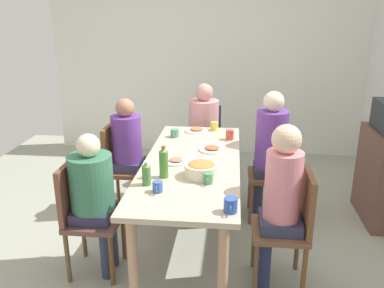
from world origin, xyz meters
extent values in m
plane|color=#989D8B|center=(0.00, 0.00, 0.00)|extent=(5.82, 5.82, 0.00)
cube|color=white|center=(-2.48, 0.00, 1.30)|extent=(0.12, 4.42, 2.60)
cube|color=#C0AE93|center=(0.00, 0.00, 0.75)|extent=(2.05, 0.80, 0.04)
cylinder|color=tan|center=(-0.92, -0.30, 0.36)|extent=(0.07, 0.07, 0.73)
cylinder|color=tan|center=(0.92, -0.30, 0.36)|extent=(0.07, 0.07, 0.73)
cylinder|color=tan|center=(-0.92, 0.30, 0.36)|extent=(0.07, 0.07, 0.73)
cylinder|color=tan|center=(0.92, 0.30, 0.36)|extent=(0.07, 0.07, 0.73)
cube|color=brown|center=(-0.51, -0.70, 0.44)|extent=(0.40, 0.40, 0.04)
cylinder|color=brown|center=(-0.68, -0.87, 0.21)|extent=(0.04, 0.04, 0.43)
cylinder|color=brown|center=(-0.34, -0.87, 0.21)|extent=(0.04, 0.04, 0.43)
cylinder|color=brown|center=(-0.68, -0.53, 0.21)|extent=(0.04, 0.04, 0.43)
cylinder|color=brown|center=(-0.34, -0.53, 0.21)|extent=(0.04, 0.04, 0.43)
cube|color=brown|center=(-0.51, -0.88, 0.68)|extent=(0.38, 0.04, 0.45)
cylinder|color=#2B3B52|center=(-0.59, -0.60, 0.23)|extent=(0.09, 0.09, 0.45)
cylinder|color=#2E3B4F|center=(-0.43, -0.60, 0.23)|extent=(0.09, 0.09, 0.45)
cube|color=#343555|center=(-0.51, -0.70, 0.50)|extent=(0.30, 0.30, 0.10)
cylinder|color=#643490|center=(-0.51, -0.70, 0.78)|extent=(0.29, 0.29, 0.45)
sphere|color=#A77457|center=(-0.51, -0.70, 1.09)|extent=(0.18, 0.18, 0.18)
cube|color=brown|center=(-0.51, 0.70, 0.44)|extent=(0.40, 0.40, 0.04)
cylinder|color=brown|center=(-0.34, 0.87, 0.21)|extent=(0.04, 0.04, 0.43)
cylinder|color=brown|center=(-0.68, 0.87, 0.21)|extent=(0.04, 0.04, 0.43)
cylinder|color=brown|center=(-0.34, 0.53, 0.21)|extent=(0.04, 0.04, 0.43)
cylinder|color=brown|center=(-0.68, 0.53, 0.21)|extent=(0.04, 0.04, 0.43)
cube|color=brown|center=(-0.51, 0.88, 0.68)|extent=(0.38, 0.04, 0.45)
cylinder|color=#2B2E46|center=(-0.43, 0.60, 0.23)|extent=(0.09, 0.09, 0.45)
cylinder|color=#2C3247|center=(-0.59, 0.60, 0.23)|extent=(0.09, 0.09, 0.45)
cube|color=#2F2D44|center=(-0.51, 0.70, 0.50)|extent=(0.30, 0.30, 0.10)
cylinder|color=#6A3B9B|center=(-0.51, 0.70, 0.82)|extent=(0.30, 0.30, 0.54)
sphere|color=beige|center=(-0.51, 0.70, 1.18)|extent=(0.19, 0.19, 0.19)
cube|color=brown|center=(0.51, -0.70, 0.44)|extent=(0.40, 0.40, 0.04)
cylinder|color=brown|center=(0.34, -0.87, 0.21)|extent=(0.04, 0.04, 0.43)
cylinder|color=brown|center=(0.68, -0.87, 0.21)|extent=(0.04, 0.04, 0.43)
cylinder|color=brown|center=(0.34, -0.53, 0.21)|extent=(0.04, 0.04, 0.43)
cylinder|color=brown|center=(0.68, -0.53, 0.21)|extent=(0.04, 0.04, 0.43)
cube|color=brown|center=(0.51, -0.88, 0.68)|extent=(0.38, 0.04, 0.45)
cylinder|color=#323850|center=(0.43, -0.60, 0.23)|extent=(0.09, 0.09, 0.45)
cylinder|color=#2A364F|center=(0.59, -0.60, 0.23)|extent=(0.09, 0.09, 0.45)
cube|color=#2D2845|center=(0.51, -0.70, 0.50)|extent=(0.30, 0.30, 0.10)
cylinder|color=#356F53|center=(0.51, -0.70, 0.76)|extent=(0.33, 0.33, 0.42)
sphere|color=beige|center=(0.51, -0.70, 1.05)|extent=(0.17, 0.17, 0.17)
cube|color=brown|center=(0.51, 0.70, 0.44)|extent=(0.40, 0.40, 0.04)
cylinder|color=brown|center=(0.68, 0.87, 0.21)|extent=(0.04, 0.04, 0.43)
cylinder|color=brown|center=(0.34, 0.87, 0.21)|extent=(0.04, 0.04, 0.43)
cylinder|color=brown|center=(0.68, 0.53, 0.21)|extent=(0.04, 0.04, 0.43)
cylinder|color=brown|center=(0.34, 0.53, 0.21)|extent=(0.04, 0.04, 0.43)
cube|color=brown|center=(0.51, 0.88, 0.68)|extent=(0.38, 0.04, 0.45)
cylinder|color=navy|center=(0.59, 0.60, 0.23)|extent=(0.09, 0.09, 0.45)
cylinder|color=#2C2C44|center=(0.43, 0.60, 0.23)|extent=(0.09, 0.09, 0.45)
cube|color=#313450|center=(0.51, 0.70, 0.50)|extent=(0.30, 0.30, 0.10)
cylinder|color=pink|center=(0.51, 0.70, 0.80)|extent=(0.26, 0.26, 0.50)
sphere|color=beige|center=(0.51, 0.70, 1.15)|extent=(0.21, 0.21, 0.21)
cube|color=#282F51|center=(-1.32, 0.00, 0.44)|extent=(0.40, 0.40, 0.04)
cylinder|color=#243643|center=(-1.49, 0.17, 0.21)|extent=(0.04, 0.04, 0.43)
cylinder|color=#25354B|center=(-1.49, -0.17, 0.21)|extent=(0.04, 0.04, 0.43)
cylinder|color=#2E3C42|center=(-1.15, 0.17, 0.21)|extent=(0.04, 0.04, 0.43)
cylinder|color=#303F44|center=(-1.15, -0.17, 0.21)|extent=(0.04, 0.04, 0.43)
cube|color=#283243|center=(-1.50, 0.00, 0.68)|extent=(0.04, 0.38, 0.45)
cylinder|color=brown|center=(-1.22, 0.08, 0.23)|extent=(0.09, 0.09, 0.45)
cylinder|color=brown|center=(-1.22, -0.08, 0.23)|extent=(0.09, 0.09, 0.45)
cube|color=brown|center=(-1.32, 0.00, 0.50)|extent=(0.30, 0.30, 0.10)
cylinder|color=pink|center=(-1.32, 0.00, 0.77)|extent=(0.34, 0.34, 0.45)
sphere|color=tan|center=(-1.32, 0.00, 1.09)|extent=(0.20, 0.20, 0.20)
cylinder|color=silver|center=(-0.28, 0.15, 0.77)|extent=(0.24, 0.24, 0.01)
ellipsoid|color=#A65E33|center=(-0.28, 0.15, 0.79)|extent=(0.13, 0.13, 0.02)
cylinder|color=silver|center=(0.05, -0.13, 0.77)|extent=(0.21, 0.21, 0.01)
ellipsoid|color=#C17558|center=(0.05, -0.13, 0.79)|extent=(0.12, 0.12, 0.02)
cylinder|color=white|center=(-0.87, -0.04, 0.77)|extent=(0.25, 0.25, 0.01)
ellipsoid|color=#AC6F36|center=(-0.87, -0.04, 0.79)|extent=(0.14, 0.14, 0.02)
cylinder|color=beige|center=(0.32, 0.11, 0.81)|extent=(0.26, 0.26, 0.10)
ellipsoid|color=#BB7C3B|center=(0.32, 0.11, 0.86)|extent=(0.21, 0.21, 0.04)
cylinder|color=#385EA3|center=(0.63, -0.18, 0.80)|extent=(0.07, 0.07, 0.08)
torus|color=#325597|center=(0.68, -0.18, 0.80)|extent=(0.05, 0.01, 0.05)
cylinder|color=#4E9569|center=(-0.65, -0.24, 0.80)|extent=(0.09, 0.09, 0.08)
torus|color=#439064|center=(-0.60, -0.24, 0.80)|extent=(0.05, 0.01, 0.05)
cylinder|color=#DEC74F|center=(-0.93, 0.14, 0.81)|extent=(0.08, 0.08, 0.09)
torus|color=#EDBC49|center=(-0.88, 0.14, 0.81)|extent=(0.05, 0.01, 0.05)
cylinder|color=#CD503C|center=(-0.62, 0.31, 0.81)|extent=(0.08, 0.08, 0.10)
torus|color=#C24533|center=(-0.57, 0.31, 0.81)|extent=(0.05, 0.01, 0.05)
cylinder|color=#2E51A8|center=(0.87, 0.34, 0.81)|extent=(0.09, 0.09, 0.10)
torus|color=#36529E|center=(0.93, 0.34, 0.81)|extent=(0.05, 0.01, 0.05)
cylinder|color=#4E9065|center=(0.44, 0.17, 0.81)|extent=(0.07, 0.07, 0.08)
torus|color=#4E8E58|center=(0.49, 0.17, 0.81)|extent=(0.05, 0.01, 0.05)
cylinder|color=#447D30|center=(0.37, -0.18, 0.87)|extent=(0.07, 0.07, 0.21)
cone|color=#448430|center=(0.37, -0.18, 0.99)|extent=(0.06, 0.06, 0.03)
cylinder|color=red|center=(0.37, -0.18, 1.01)|extent=(0.03, 0.03, 0.01)
cylinder|color=#427E3E|center=(0.52, -0.28, 0.84)|extent=(0.06, 0.06, 0.14)
cone|color=#507A36|center=(0.52, -0.28, 0.92)|extent=(0.06, 0.06, 0.03)
cylinder|color=white|center=(0.52, -0.28, 0.94)|extent=(0.03, 0.03, 0.01)
camera|label=1|loc=(3.17, 0.33, 1.99)|focal=37.81mm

